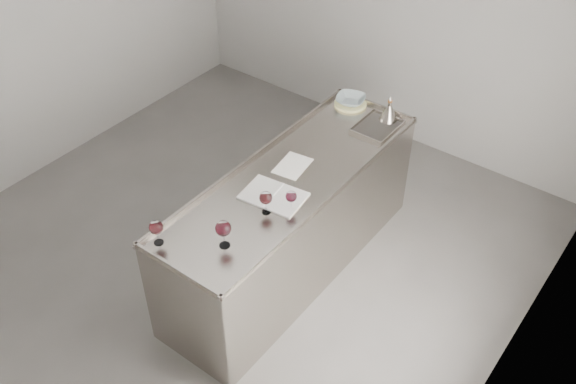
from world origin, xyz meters
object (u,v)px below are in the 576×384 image
Objects in this scene: wine_glass_small at (291,197)px; notebook at (273,196)px; wine_glass_right at (266,198)px; counter at (292,223)px; ceramic_bowl at (351,100)px; wine_funnel at (389,112)px; wine_glass_middle at (223,229)px; wine_glass_left at (156,228)px.

wine_glass_small reaches higher than notebook.
notebook is at bearing 111.47° from wine_glass_right.
counter is 9.87× the size of ceramic_bowl.
ceramic_bowl is at bearing 100.66° from wine_glass_right.
wine_glass_right is 1.51m from wine_funnel.
wine_glass_middle is at bearing -81.99° from ceramic_bowl.
counter is 10.63× the size of wine_funnel.
wine_funnel reaches higher than wine_glass_left.
counter is at bearing -80.24° from ceramic_bowl.
wine_glass_left is (-0.28, -1.08, 0.60)m from counter.
wine_glass_small is at bearing -88.58° from wine_funnel.
notebook is (0.31, 0.82, -0.12)m from wine_glass_left.
wine_glass_left reaches higher than notebook.
counter is 5.16× the size of notebook.
notebook is at bearing -96.37° from wine_funnel.
wine_funnel reaches higher than ceramic_bowl.
wine_glass_middle reaches higher than notebook.
wine_glass_left is 0.90× the size of wine_glass_middle.
wine_funnel reaches higher than wine_glass_small.
counter is 1.04m from wine_glass_middle.
wine_glass_small is 1.44m from ceramic_bowl.
wine_glass_left is 0.88m from notebook.
counter is 13.15× the size of wine_glass_left.
notebook is at bearing 69.25° from wine_glass_left.
counter is 1.21m from ceramic_bowl.
notebook is 2.06× the size of wine_funnel.
wine_glass_small is 0.70× the size of wine_funnel.
ceramic_bowl is (-0.28, 1.50, -0.08)m from wine_glass_right.
wine_funnel reaches higher than notebook.
wine_glass_small reaches higher than ceramic_bowl.
notebook is (0.03, -0.26, 0.47)m from counter.
counter is at bearing 126.03° from wine_glass_small.
wine_glass_small is 0.34× the size of notebook.
notebook is (-0.06, 0.16, -0.12)m from wine_glass_right.
wine_glass_right reaches higher than ceramic_bowl.
wine_glass_right is 0.38× the size of notebook.
counter is at bearing 95.75° from wine_glass_middle.
wine_glass_right is (0.37, 0.66, -0.00)m from wine_glass_left.
wine_glass_middle is at bearing -91.78° from wine_glass_right.
counter is at bearing 102.91° from wine_glass_right.
ceramic_bowl is 0.37m from wine_funnel.
wine_glass_middle reaches higher than wine_glass_small.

